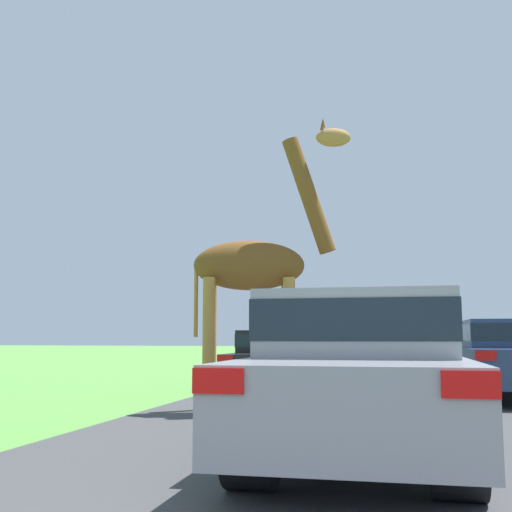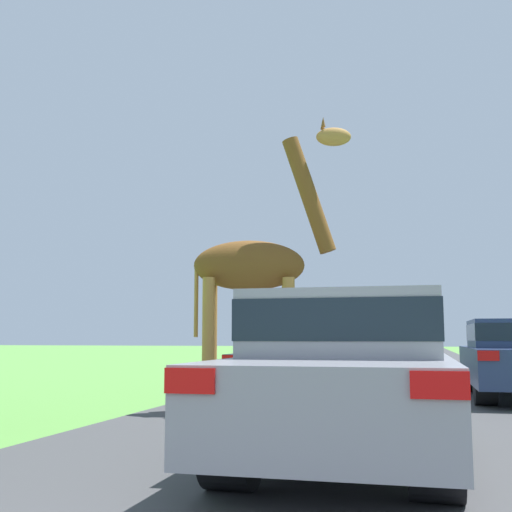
% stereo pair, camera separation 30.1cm
% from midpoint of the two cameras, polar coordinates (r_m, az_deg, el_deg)
% --- Properties ---
extents(road, '(6.72, 120.00, 0.00)m').
position_cam_midpoint_polar(road, '(30.68, 13.07, -9.15)').
color(road, '#424244').
rests_on(road, ground).
extents(giraffe_near_road, '(2.53, 1.04, 4.62)m').
position_cam_midpoint_polar(giraffe_near_road, '(10.02, 1.00, -1.52)').
color(giraffe_near_road, '#B77F3D').
rests_on(giraffe_near_road, ground).
extents(car_lead_maroon, '(1.84, 4.44, 1.52)m').
position_cam_midpoint_polar(car_lead_maroon, '(6.13, 9.60, -10.10)').
color(car_lead_maroon, gray).
rests_on(car_lead_maroon, ground).
extents(car_queue_right, '(1.84, 4.09, 1.28)m').
position_cam_midpoint_polar(car_queue_right, '(15.00, 3.27, -8.88)').
color(car_queue_right, black).
rests_on(car_queue_right, ground).
extents(car_queue_left, '(1.70, 4.13, 1.49)m').
position_cam_midpoint_polar(car_queue_left, '(25.13, 6.77, -7.94)').
color(car_queue_left, silver).
rests_on(car_queue_left, ground).
extents(car_verge_right, '(1.74, 4.76, 1.27)m').
position_cam_midpoint_polar(car_verge_right, '(20.04, 11.42, -8.34)').
color(car_verge_right, '#144C28').
rests_on(car_verge_right, ground).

